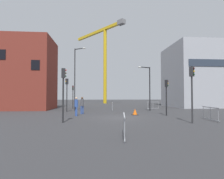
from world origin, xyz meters
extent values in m
plane|color=#333335|center=(0.00, 0.00, 0.00)|extent=(160.00, 160.00, 0.00)
cube|color=maroon|center=(-12.09, 11.27, 5.16)|extent=(7.11, 6.73, 10.32)
cube|color=black|center=(-14.22, 7.87, 7.26)|extent=(1.10, 0.06, 1.30)
cube|color=black|center=(-9.96, 7.87, 5.97)|extent=(1.10, 0.06, 1.30)
cube|color=#A8AAB2|center=(16.01, 15.44, 5.52)|extent=(9.67, 10.08, 11.04)
cube|color=#2D3847|center=(16.01, 10.36, 7.06)|extent=(8.12, 0.08, 1.10)
cylinder|color=gold|center=(0.09, 31.70, 9.66)|extent=(0.90, 0.90, 19.32)
cube|color=gold|center=(-1.94, 34.29, 19.72)|extent=(12.16, 15.23, 0.70)
cube|color=slate|center=(3.80, 26.96, 19.72)|extent=(2.06, 2.16, 1.10)
cylinder|color=#2D2D30|center=(-4.94, 8.11, 4.13)|extent=(0.14, 0.14, 8.26)
cube|color=#2D2D30|center=(-4.31, 7.72, 8.16)|extent=(1.32, 0.87, 0.10)
ellipsoid|color=silver|center=(-3.67, 7.32, 8.14)|extent=(0.44, 0.24, 0.16)
cylinder|color=black|center=(4.87, 6.96, 2.87)|extent=(0.14, 0.14, 5.73)
cube|color=black|center=(4.13, 6.64, 5.63)|extent=(1.52, 0.72, 0.10)
ellipsoid|color=silver|center=(3.39, 6.33, 5.61)|extent=(0.44, 0.24, 0.16)
cylinder|color=#2D2D30|center=(-5.74, 12.51, 1.43)|extent=(0.12, 0.12, 2.86)
cube|color=#2D2D30|center=(-5.74, 12.51, 3.21)|extent=(0.28, 0.31, 0.70)
sphere|color=red|center=(-5.72, 12.34, 3.43)|extent=(0.11, 0.11, 0.11)
sphere|color=#3C2905|center=(-5.72, 12.34, 3.21)|extent=(0.11, 0.11, 0.11)
sphere|color=#07330F|center=(-5.72, 12.34, 2.99)|extent=(0.11, 0.11, 0.11)
cylinder|color=black|center=(4.92, 1.34, 1.43)|extent=(0.12, 0.12, 2.87)
cube|color=black|center=(4.92, 1.34, 3.22)|extent=(0.35, 0.33, 0.70)
sphere|color=#390605|center=(5.08, 1.27, 3.44)|extent=(0.11, 0.11, 0.11)
sphere|color=#F2A514|center=(5.08, 1.27, 3.22)|extent=(0.11, 0.11, 0.11)
sphere|color=#07330F|center=(5.08, 1.27, 3.00)|extent=(0.11, 0.11, 0.11)
cylinder|color=#232326|center=(-5.70, 6.49, 1.70)|extent=(0.12, 0.12, 3.40)
cube|color=#232326|center=(-5.70, 6.49, 3.75)|extent=(0.36, 0.35, 0.70)
sphere|color=#390605|center=(-5.85, 6.40, 3.97)|extent=(0.11, 0.11, 0.11)
sphere|color=#F2A514|center=(-5.85, 6.40, 3.75)|extent=(0.11, 0.11, 0.11)
sphere|color=#07330F|center=(-5.85, 6.40, 3.53)|extent=(0.11, 0.11, 0.11)
cylinder|color=#2D2D30|center=(4.82, -3.87, 1.68)|extent=(0.12, 0.12, 3.37)
cube|color=#2D2D30|center=(4.82, -3.87, 3.72)|extent=(0.35, 0.37, 0.70)
sphere|color=#390605|center=(4.92, -4.01, 3.94)|extent=(0.11, 0.11, 0.11)
sphere|color=#F2A514|center=(4.92, -4.01, 3.72)|extent=(0.11, 0.11, 0.11)
sphere|color=#07330F|center=(4.92, -4.01, 3.50)|extent=(0.11, 0.11, 0.11)
cylinder|color=#232326|center=(-4.47, -2.80, 1.65)|extent=(0.12, 0.12, 3.30)
cube|color=#232326|center=(-4.47, -2.80, 3.65)|extent=(0.32, 0.29, 0.70)
sphere|color=red|center=(-4.30, -2.77, 3.87)|extent=(0.11, 0.11, 0.11)
sphere|color=#3C2905|center=(-4.30, -2.77, 3.65)|extent=(0.11, 0.11, 0.11)
sphere|color=#07330F|center=(-4.30, -2.77, 3.43)|extent=(0.11, 0.11, 0.11)
cylinder|color=#33519E|center=(-4.06, 1.73, 0.44)|extent=(0.14, 0.14, 0.87)
cylinder|color=#33519E|center=(-3.96, 1.55, 0.44)|extent=(0.14, 0.14, 0.87)
cylinder|color=#33519E|center=(-4.01, 1.64, 1.24)|extent=(0.34, 0.34, 0.73)
sphere|color=tan|center=(-4.01, 1.64, 1.72)|extent=(0.24, 0.24, 0.24)
cylinder|color=#33519E|center=(-3.69, 3.58, 0.44)|extent=(0.14, 0.14, 0.88)
cylinder|color=#33519E|center=(-3.51, 3.66, 0.44)|extent=(0.14, 0.14, 0.88)
cylinder|color=#4C4C51|center=(-3.60, 3.62, 1.24)|extent=(0.34, 0.34, 0.73)
sphere|color=brown|center=(-3.60, 3.62, 1.73)|extent=(0.24, 0.24, 0.24)
cube|color=#B2B5BA|center=(0.10, 8.50, 1.05)|extent=(0.19, 2.11, 0.06)
cube|color=#B2B5BA|center=(0.10, 8.50, 0.10)|extent=(0.19, 2.11, 0.06)
cylinder|color=#B2B5BA|center=(0.04, 7.56, 0.53)|extent=(0.04, 0.04, 1.05)
cylinder|color=#B2B5BA|center=(0.10, 8.50, 0.53)|extent=(0.04, 0.04, 1.05)
cylinder|color=#B2B5BA|center=(0.15, 9.45, 0.53)|extent=(0.04, 0.04, 1.05)
cube|color=gray|center=(6.99, -2.59, 1.05)|extent=(0.24, 2.44, 0.06)
cube|color=gray|center=(6.99, -2.59, 0.10)|extent=(0.24, 2.44, 0.06)
cylinder|color=gray|center=(6.90, -3.69, 0.53)|extent=(0.04, 0.04, 1.05)
cylinder|color=gray|center=(6.99, -2.59, 0.53)|extent=(0.04, 0.04, 1.05)
cylinder|color=gray|center=(7.07, -1.50, 0.53)|extent=(0.04, 0.04, 1.05)
cube|color=#9EA0A5|center=(-0.70, -7.88, 1.05)|extent=(0.35, 2.25, 0.06)
cube|color=#9EA0A5|center=(-0.70, -7.88, 0.10)|extent=(0.35, 2.25, 0.06)
cylinder|color=#9EA0A5|center=(-0.83, -8.89, 0.53)|extent=(0.04, 0.04, 1.05)
cylinder|color=#9EA0A5|center=(-0.70, -7.88, 0.53)|extent=(0.04, 0.04, 1.05)
cylinder|color=#9EA0A5|center=(-0.57, -6.88, 0.53)|extent=(0.04, 0.04, 1.05)
cube|color=gray|center=(6.36, 10.45, 1.05)|extent=(1.83, 0.09, 0.06)
cube|color=gray|center=(6.36, 10.45, 0.10)|extent=(1.83, 0.09, 0.06)
cylinder|color=gray|center=(5.54, 10.47, 0.53)|extent=(0.04, 0.04, 1.05)
cylinder|color=gray|center=(6.36, 10.45, 0.53)|extent=(0.04, 0.04, 1.05)
cylinder|color=gray|center=(7.18, 10.44, 0.53)|extent=(0.04, 0.04, 1.05)
cube|color=black|center=(1.92, 2.26, 0.01)|extent=(0.64, 0.64, 0.03)
cone|color=#E55B0F|center=(1.92, 2.26, 0.32)|extent=(0.49, 0.49, 0.65)
camera|label=1|loc=(-1.99, -16.64, 1.97)|focal=29.66mm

